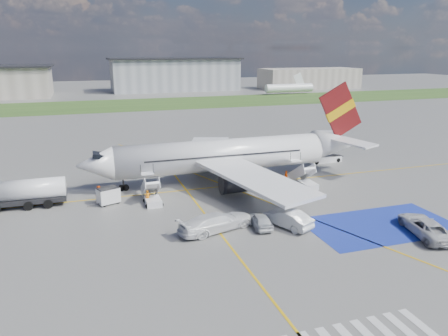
{
  "coord_description": "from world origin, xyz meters",
  "views": [
    {
      "loc": [
        -16.02,
        -35.65,
        16.13
      ],
      "look_at": [
        -1.69,
        7.86,
        3.5
      ],
      "focal_mm": 35.0,
      "sensor_mm": 36.0,
      "label": 1
    }
  ],
  "objects_px": {
    "airliner": "(233,154)",
    "van_white_b": "(217,219)",
    "car_silver_b": "(287,218)",
    "car_silver_a": "(260,220)",
    "belt_loader": "(325,159)",
    "fuel_tanker": "(22,196)",
    "van_white_a": "(426,224)",
    "gpu_cart": "(108,196)"
  },
  "relations": [
    {
      "from": "fuel_tanker",
      "to": "gpu_cart",
      "type": "relative_size",
      "value": 3.47
    },
    {
      "from": "car_silver_b",
      "to": "van_white_a",
      "type": "relative_size",
      "value": 0.93
    },
    {
      "from": "van_white_a",
      "to": "belt_loader",
      "type": "bearing_deg",
      "value": -87.24
    },
    {
      "from": "belt_loader",
      "to": "gpu_cart",
      "type": "bearing_deg",
      "value": -167.68
    },
    {
      "from": "airliner",
      "to": "gpu_cart",
      "type": "bearing_deg",
      "value": -165.65
    },
    {
      "from": "gpu_cart",
      "to": "van_white_a",
      "type": "relative_size",
      "value": 0.48
    },
    {
      "from": "airliner",
      "to": "van_white_b",
      "type": "height_order",
      "value": "airliner"
    },
    {
      "from": "airliner",
      "to": "belt_loader",
      "type": "bearing_deg",
      "value": 15.68
    },
    {
      "from": "fuel_tanker",
      "to": "belt_loader",
      "type": "bearing_deg",
      "value": 10.56
    },
    {
      "from": "fuel_tanker",
      "to": "car_silver_b",
      "type": "bearing_deg",
      "value": -27.99
    },
    {
      "from": "car_silver_a",
      "to": "van_white_a",
      "type": "xyz_separation_m",
      "value": [
        13.37,
        -6.1,
        0.34
      ]
    },
    {
      "from": "gpu_cart",
      "to": "belt_loader",
      "type": "bearing_deg",
      "value": -5.84
    },
    {
      "from": "car_silver_a",
      "to": "van_white_a",
      "type": "distance_m",
      "value": 14.7
    },
    {
      "from": "fuel_tanker",
      "to": "van_white_b",
      "type": "xyz_separation_m",
      "value": [
        17.49,
        -12.0,
        -0.15
      ]
    },
    {
      "from": "car_silver_b",
      "to": "airliner",
      "type": "bearing_deg",
      "value": -115.12
    },
    {
      "from": "car_silver_a",
      "to": "van_white_b",
      "type": "relative_size",
      "value": 0.69
    },
    {
      "from": "car_silver_b",
      "to": "van_white_a",
      "type": "height_order",
      "value": "van_white_a"
    },
    {
      "from": "van_white_a",
      "to": "gpu_cart",
      "type": "bearing_deg",
      "value": -18.99
    },
    {
      "from": "gpu_cart",
      "to": "van_white_b",
      "type": "xyz_separation_m",
      "value": [
        8.91,
        -10.32,
        0.28
      ]
    },
    {
      "from": "fuel_tanker",
      "to": "gpu_cart",
      "type": "distance_m",
      "value": 8.75
    },
    {
      "from": "fuel_tanker",
      "to": "van_white_a",
      "type": "relative_size",
      "value": 1.65
    },
    {
      "from": "gpu_cart",
      "to": "car_silver_b",
      "type": "relative_size",
      "value": 0.51
    },
    {
      "from": "gpu_cart",
      "to": "belt_loader",
      "type": "relative_size",
      "value": 0.48
    },
    {
      "from": "belt_loader",
      "to": "van_white_a",
      "type": "distance_m",
      "value": 25.88
    },
    {
      "from": "car_silver_b",
      "to": "belt_loader",
      "type": "bearing_deg",
      "value": -153.33
    },
    {
      "from": "car_silver_b",
      "to": "gpu_cart",
      "type": "bearing_deg",
      "value": -61.83
    },
    {
      "from": "airliner",
      "to": "fuel_tanker",
      "type": "height_order",
      "value": "airliner"
    },
    {
      "from": "belt_loader",
      "to": "fuel_tanker",
      "type": "bearing_deg",
      "value": -173.14
    },
    {
      "from": "fuel_tanker",
      "to": "van_white_a",
      "type": "xyz_separation_m",
      "value": [
        34.92,
        -18.67,
        -0.25
      ]
    },
    {
      "from": "belt_loader",
      "to": "car_silver_a",
      "type": "height_order",
      "value": "belt_loader"
    },
    {
      "from": "car_silver_a",
      "to": "car_silver_b",
      "type": "height_order",
      "value": "car_silver_b"
    },
    {
      "from": "gpu_cart",
      "to": "car_silver_a",
      "type": "bearing_deg",
      "value": -60.88
    },
    {
      "from": "gpu_cart",
      "to": "van_white_b",
      "type": "bearing_deg",
      "value": -70.06
    },
    {
      "from": "belt_loader",
      "to": "van_white_a",
      "type": "xyz_separation_m",
      "value": [
        -4.97,
        -25.39,
        0.61
      ]
    },
    {
      "from": "airliner",
      "to": "car_silver_b",
      "type": "height_order",
      "value": "airliner"
    },
    {
      "from": "airliner",
      "to": "fuel_tanker",
      "type": "xyz_separation_m",
      "value": [
        -24.05,
        -2.28,
        -2.13
      ]
    },
    {
      "from": "airliner",
      "to": "fuel_tanker",
      "type": "distance_m",
      "value": 24.25
    },
    {
      "from": "car_silver_a",
      "to": "airliner",
      "type": "bearing_deg",
      "value": -94.19
    },
    {
      "from": "car_silver_b",
      "to": "car_silver_a",
      "type": "bearing_deg",
      "value": -41.22
    },
    {
      "from": "airliner",
      "to": "belt_loader",
      "type": "xyz_separation_m",
      "value": [
        15.84,
        4.45,
        -3.0
      ]
    },
    {
      "from": "belt_loader",
      "to": "airliner",
      "type": "bearing_deg",
      "value": -167.03
    },
    {
      "from": "car_silver_b",
      "to": "van_white_b",
      "type": "relative_size",
      "value": 0.88
    }
  ]
}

